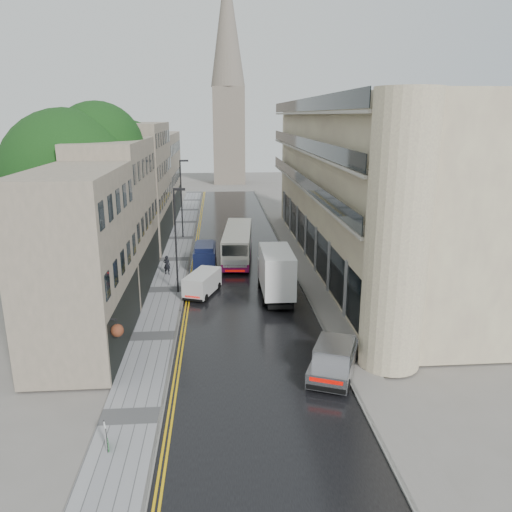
{
  "coord_description": "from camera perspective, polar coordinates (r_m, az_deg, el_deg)",
  "views": [
    {
      "loc": [
        -1.85,
        -16.92,
        12.84
      ],
      "look_at": [
        0.84,
        18.0,
        2.94
      ],
      "focal_mm": 35.0,
      "sensor_mm": 36.0,
      "label": 1
    }
  ],
  "objects": [
    {
      "name": "road",
      "position": [
        46.28,
        -1.94,
        -0.32
      ],
      "size": [
        9.0,
        85.0,
        0.02
      ],
      "primitive_type": "cube",
      "color": "black",
      "rests_on": "ground"
    },
    {
      "name": "pedestrian",
      "position": [
        41.86,
        -10.15,
        -1.01
      ],
      "size": [
        0.67,
        0.54,
        1.61
      ],
      "primitive_type": "imported",
      "rotation": [
        0.0,
        0.0,
        2.85
      ],
      "color": "black",
      "rests_on": "left_sidewalk"
    },
    {
      "name": "navy_van",
      "position": [
        41.83,
        -7.07,
        -0.53
      ],
      "size": [
        1.89,
        4.57,
        2.32
      ],
      "primitive_type": null,
      "rotation": [
        0.0,
        0.0,
        -0.02
      ],
      "color": "black",
      "rests_on": "road"
    },
    {
      "name": "silver_hatchback",
      "position": [
        25.03,
        6.16,
        -12.88
      ],
      "size": [
        3.57,
        4.98,
        1.71
      ],
      "primitive_type": null,
      "rotation": [
        0.0,
        0.0,
        -0.39
      ],
      "color": "#9B9B9F",
      "rests_on": "road"
    },
    {
      "name": "white_lorry",
      "position": [
        34.43,
        0.95,
        -2.8
      ],
      "size": [
        2.14,
        7.07,
        3.71
      ],
      "primitive_type": null,
      "rotation": [
        0.0,
        0.0,
        -0.0
      ],
      "color": "white",
      "rests_on": "road"
    },
    {
      "name": "right_sidewalk",
      "position": [
        46.79,
        4.68,
        -0.12
      ],
      "size": [
        1.8,
        85.0,
        0.12
      ],
      "primitive_type": "cube",
      "color": "slate",
      "rests_on": "ground"
    },
    {
      "name": "cream_bus",
      "position": [
        43.3,
        -3.7,
        0.46
      ],
      "size": [
        3.22,
        10.45,
        2.81
      ],
      "primitive_type": null,
      "rotation": [
        0.0,
        0.0,
        -0.09
      ],
      "color": "white",
      "rests_on": "road"
    },
    {
      "name": "tree_far",
      "position": [
        51.41,
        -16.14,
        7.78
      ],
      "size": [
        9.24,
        9.24,
        12.46
      ],
      "primitive_type": null,
      "color": "black",
      "rests_on": "ground"
    },
    {
      "name": "lamp_post_near",
      "position": [
        36.68,
        -9.14,
        1.62
      ],
      "size": [
        0.89,
        0.29,
        7.74
      ],
      "primitive_type": null,
      "rotation": [
        0.0,
        0.0,
        -0.11
      ],
      "color": "black",
      "rests_on": "left_sidewalk"
    },
    {
      "name": "old_shop_row",
      "position": [
        48.02,
        -13.57,
        7.16
      ],
      "size": [
        4.5,
        56.0,
        12.0
      ],
      "primitive_type": null,
      "color": "gray",
      "rests_on": "ground"
    },
    {
      "name": "tree_near",
      "position": [
        38.88,
        -20.37,
        6.08
      ],
      "size": [
        10.56,
        10.56,
        13.89
      ],
      "primitive_type": null,
      "color": "black",
      "rests_on": "ground"
    },
    {
      "name": "estate_sign",
      "position": [
        21.72,
        -16.79,
        -19.19
      ],
      "size": [
        0.27,
        0.61,
        1.02
      ],
      "primitive_type": null,
      "rotation": [
        0.0,
        0.0,
        0.33
      ],
      "color": "white",
      "rests_on": "left_sidewalk"
    },
    {
      "name": "white_van",
      "position": [
        36.2,
        -8.06,
        -3.66
      ],
      "size": [
        2.87,
        4.15,
        1.73
      ],
      "primitive_type": null,
      "rotation": [
        0.0,
        0.0,
        -0.36
      ],
      "color": "beige",
      "rests_on": "road"
    },
    {
      "name": "left_sidewalk",
      "position": [
        46.4,
        -9.18,
        -0.41
      ],
      "size": [
        2.7,
        85.0,
        0.12
      ],
      "primitive_type": "cube",
      "color": "gray",
      "rests_on": "ground"
    },
    {
      "name": "ground",
      "position": [
        21.32,
        1.57,
        -21.25
      ],
      "size": [
        200.0,
        200.0,
        0.0
      ],
      "primitive_type": "plane",
      "color": "slate",
      "rests_on": "ground"
    },
    {
      "name": "lamp_post_far",
      "position": [
        53.94,
        -8.51,
        6.42
      ],
      "size": [
        0.94,
        0.27,
        8.21
      ],
      "primitive_type": null,
      "rotation": [
        0.0,
        0.0,
        0.07
      ],
      "color": "black",
      "rests_on": "left_sidewalk"
    },
    {
      "name": "modern_block",
      "position": [
        44.99,
        11.41,
        8.02
      ],
      "size": [
        8.0,
        40.0,
        14.0
      ],
      "primitive_type": null,
      "color": "beige",
      "rests_on": "ground"
    },
    {
      "name": "church_spire",
      "position": [
        99.21,
        -3.23,
        19.9
      ],
      "size": [
        6.4,
        6.4,
        40.0
      ],
      "primitive_type": null,
      "color": "#6E6257",
      "rests_on": "ground"
    }
  ]
}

